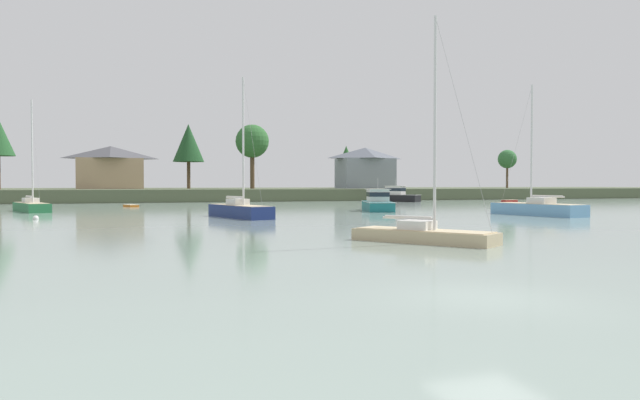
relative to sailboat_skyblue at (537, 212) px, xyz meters
name	(u,v)px	position (x,y,z in m)	size (l,w,h in m)	color
ground_plane	(486,296)	(-26.42, -31.26, -0.27)	(547.37, 547.37, 0.00)	gray
far_shore_bank	(175,194)	(-26.42, 71.94, 0.71)	(246.32, 48.70, 1.97)	#4C563D
sailboat_skyblue	(537,212)	(0.00, 0.00, 0.00)	(4.16, 9.19, 12.53)	#669ECC
dinghy_orange	(131,206)	(-34.67, 32.11, -0.17)	(2.01, 2.91, 0.40)	orange
cruiser_black	(393,198)	(5.49, 42.02, 0.32)	(7.04, 8.05, 4.55)	black
sailboat_navy	(240,214)	(-26.07, 4.89, 0.00)	(4.25, 8.79, 12.34)	navy
dinghy_red	(509,201)	(21.93, 34.19, -0.15)	(2.82, 1.60, 0.51)	#B2231E
sailboat_sand	(423,238)	(-21.44, -18.65, -0.05)	(5.65, 6.90, 11.16)	tan
sailboat_green	(32,209)	(-44.37, 21.94, -0.02)	(4.62, 8.19, 11.95)	#236B3D
cruiser_teal	(377,205)	(-9.85, 13.36, 0.26)	(4.61, 8.48, 4.40)	#196B70
mooring_buoy_white	(36,218)	(-42.02, 7.62, -0.19)	(0.45, 0.45, 0.50)	white
shore_tree_center_left	(507,159)	(45.39, 67.24, 8.06)	(4.12, 4.12, 8.49)	brown
shore_tree_inland_a	(346,158)	(8.05, 69.95, 7.91)	(4.11, 4.11, 8.77)	brown
shore_tree_right_mid	(188,143)	(-24.41, 66.03, 10.05)	(5.66, 5.66, 11.87)	brown
shore_tree_center_right	(252,142)	(-13.32, 62.10, 10.31)	(6.09, 6.09, 11.76)	brown
cottage_hillside	(365,167)	(9.70, 63.66, 5.85)	(11.35, 7.24, 8.06)	gray
cottage_eastern	(111,167)	(-37.89, 66.25, 5.60)	(11.84, 8.90, 7.56)	tan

